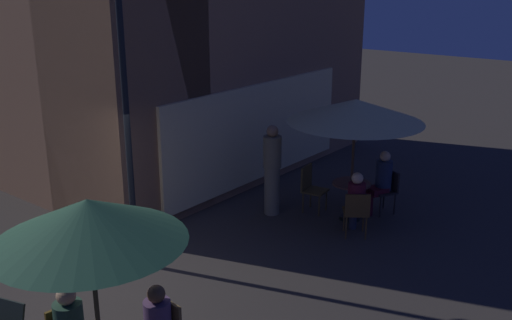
# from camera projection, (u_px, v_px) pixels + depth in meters

# --- Properties ---
(ground_plane) EXTENTS (60.00, 60.00, 0.00)m
(ground_plane) POSITION_uv_depth(u_px,v_px,m) (89.00, 301.00, 8.32)
(ground_plane) COLOR #36312D
(street_lamp_near_corner) EXTENTS (0.33, 0.33, 4.70)m
(street_lamp_near_corner) POSITION_uv_depth(u_px,v_px,m) (123.00, 65.00, 8.43)
(street_lamp_near_corner) COLOR black
(street_lamp_near_corner) RESTS_ON ground
(cafe_table_1) EXTENTS (0.73, 0.73, 0.75)m
(cafe_table_1) POSITION_uv_depth(u_px,v_px,m) (351.00, 193.00, 10.98)
(cafe_table_1) COLOR black
(cafe_table_1) RESTS_ON ground
(patio_umbrella_0) EXTENTS (1.93, 1.93, 2.44)m
(patio_umbrella_0) POSITION_uv_depth(u_px,v_px,m) (89.00, 222.00, 5.57)
(patio_umbrella_0) COLOR black
(patio_umbrella_0) RESTS_ON ground
(patio_umbrella_1) EXTENTS (2.51, 2.51, 2.35)m
(patio_umbrella_1) POSITION_uv_depth(u_px,v_px,m) (355.00, 111.00, 10.50)
(patio_umbrella_1) COLOR black
(patio_umbrella_1) RESTS_ON ground
(cafe_chair_4) EXTENTS (0.61, 0.61, 0.86)m
(cafe_chair_4) POSITION_uv_depth(u_px,v_px,m) (356.00, 210.00, 10.21)
(cafe_chair_4) COLOR brown
(cafe_chair_4) RESTS_ON ground
(cafe_chair_5) EXTENTS (0.58, 0.58, 0.86)m
(cafe_chair_5) POSITION_uv_depth(u_px,v_px,m) (387.00, 187.00, 11.32)
(cafe_chair_5) COLOR black
(cafe_chair_5) RESTS_ON ground
(cafe_chair_6) EXTENTS (0.49, 0.49, 0.92)m
(cafe_chair_6) POSITION_uv_depth(u_px,v_px,m) (311.00, 185.00, 11.39)
(cafe_chair_6) COLOR brown
(cafe_chair_6) RESTS_ON ground
(patron_seated_2) EXTENTS (0.51, 0.47, 1.19)m
(patron_seated_2) POSITION_uv_depth(u_px,v_px,m) (356.00, 199.00, 10.30)
(patron_seated_2) COLOR #2D3148
(patron_seated_2) RESTS_ON ground
(patron_seated_3) EXTENTS (0.51, 0.44, 1.27)m
(patron_seated_3) POSITION_uv_depth(u_px,v_px,m) (381.00, 179.00, 11.21)
(patron_seated_3) COLOR #4C1320
(patron_seated_3) RESTS_ON ground
(patron_standing_4) EXTENTS (0.35, 0.35, 1.79)m
(patron_standing_4) POSITION_uv_depth(u_px,v_px,m) (272.00, 170.00, 11.14)
(patron_standing_4) COLOR #7A715D
(patron_standing_4) RESTS_ON ground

